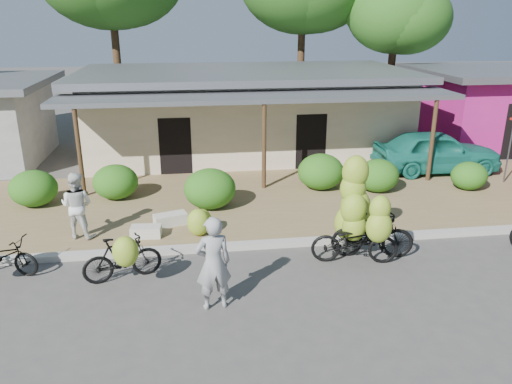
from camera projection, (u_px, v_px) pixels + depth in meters
ground at (308, 287)px, 10.46m from camera, size 100.00×100.00×0.00m
sidewalk at (269, 201)px, 15.11m from camera, size 60.00×6.00×0.12m
curb at (289, 243)px, 12.30m from camera, size 60.00×0.25×0.15m
shop_main at (246, 111)px, 20.09m from camera, size 13.00×8.50×3.35m
shop_pink at (487, 106)px, 21.53m from camera, size 6.00×6.00×3.25m
tree_near_right at (391, 12)px, 23.20m from camera, size 4.69×4.53×7.28m
hedge_0 at (33, 188)px, 14.41m from camera, size 1.36×1.23×1.06m
hedge_1 at (115, 182)px, 15.00m from camera, size 1.35×1.21×1.05m
hedge_2 at (210, 189)px, 14.24m from camera, size 1.49×1.34×1.16m
hedge_3 at (321, 172)px, 15.83m from camera, size 1.47×1.32×1.14m
hedge_4 at (378, 176)px, 15.62m from camera, size 1.32×1.19×1.03m
hedge_5 at (469, 176)px, 15.83m from camera, size 1.14×1.03×0.89m
bike_left at (123, 257)px, 10.48m from camera, size 1.73×1.29×1.28m
bike_center at (354, 221)px, 11.46m from camera, size 2.06×1.38×2.40m
bike_right at (374, 232)px, 11.39m from camera, size 1.97×1.34×1.75m
loose_banana_a at (202, 221)px, 12.68m from camera, size 0.51×0.44×0.64m
loose_banana_b at (198, 222)px, 12.49m from camera, size 0.57×0.49×0.72m
loose_banana_c at (363, 214)px, 13.03m from camera, size 0.58×0.49×0.72m
sack_near at (170, 219)px, 13.22m from camera, size 0.93×0.64×0.30m
sack_far at (146, 231)px, 12.50m from camera, size 0.78×0.44×0.28m
vendor at (213, 263)px, 9.41m from camera, size 0.76×0.56×1.90m
bystander at (77, 205)px, 12.27m from camera, size 0.97×0.85×1.68m
teal_van at (436, 151)px, 17.53m from camera, size 4.42×1.89×1.49m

